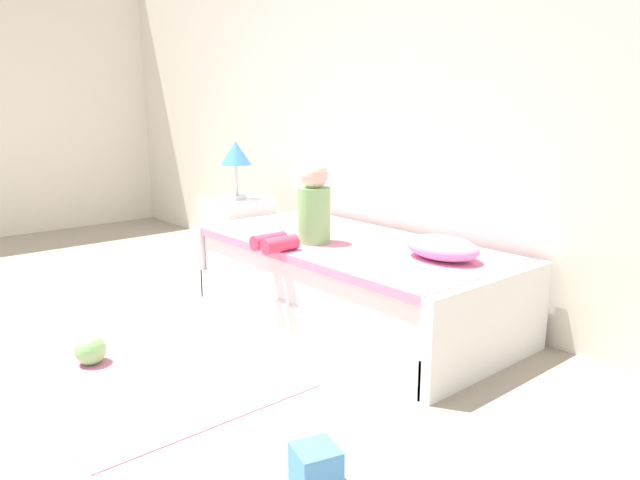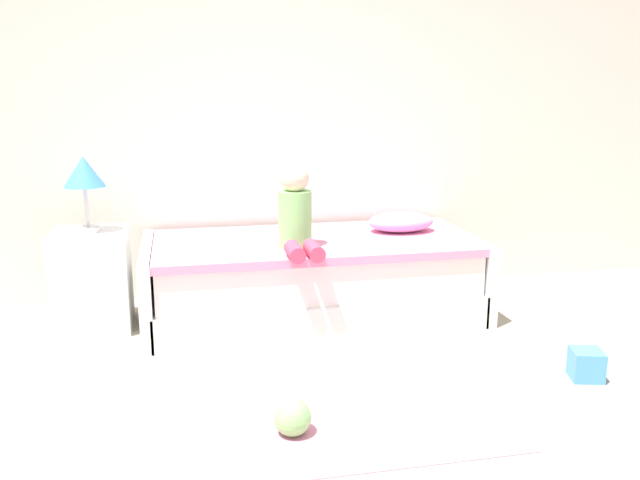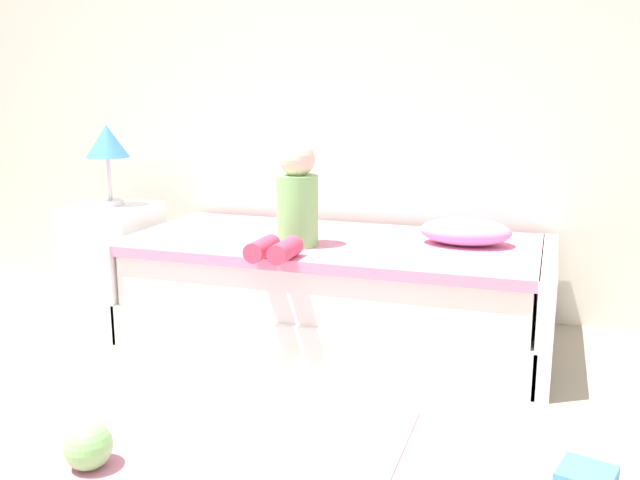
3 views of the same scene
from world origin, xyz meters
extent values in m
cube|color=silver|center=(0.00, 2.60, 1.45)|extent=(7.20, 0.10, 2.90)
cube|color=white|center=(0.48, 2.00, 0.10)|extent=(2.00, 1.00, 0.20)
cube|color=white|center=(0.48, 2.00, 0.33)|extent=(1.94, 0.94, 0.25)
cube|color=pink|center=(0.48, 2.00, 0.47)|extent=(1.98, 0.98, 0.05)
cube|color=white|center=(-0.54, 2.00, 0.25)|extent=(0.07, 1.00, 0.50)
cube|color=white|center=(1.50, 2.00, 0.25)|extent=(0.07, 1.00, 0.50)
cube|color=white|center=(-0.87, 2.04, 0.30)|extent=(0.44, 0.44, 0.60)
cylinder|color=silver|center=(-0.87, 2.04, 0.61)|extent=(0.15, 0.15, 0.03)
cylinder|color=silver|center=(-0.87, 2.04, 0.75)|extent=(0.02, 0.02, 0.24)
cone|color=#3F8CD8|center=(-0.87, 2.04, 0.96)|extent=(0.24, 0.24, 0.18)
cylinder|color=#7FC672|center=(0.34, 1.82, 0.67)|extent=(0.20, 0.20, 0.34)
sphere|color=beige|center=(0.34, 1.82, 0.92)|extent=(0.17, 0.17, 0.17)
cylinder|color=#D83F60|center=(0.28, 1.52, 0.55)|extent=(0.09, 0.22, 0.09)
cylinder|color=#D83F60|center=(0.39, 1.52, 0.55)|extent=(0.09, 0.22, 0.09)
ellipsoid|color=#EA8CC6|center=(1.10, 2.10, 0.56)|extent=(0.44, 0.30, 0.13)
sphere|color=#7FD872|center=(0.09, 0.50, 0.08)|extent=(0.16, 0.16, 0.16)
cube|color=pink|center=(0.26, 0.70, 0.00)|extent=(1.60, 1.10, 0.01)
cube|color=#4C99E5|center=(1.64, 0.74, 0.08)|extent=(0.19, 0.19, 0.15)
camera|label=1|loc=(3.08, -0.46, 1.34)|focal=33.47mm
camera|label=2|loc=(-0.33, -2.05, 1.45)|focal=37.53mm
camera|label=3|loc=(1.49, -1.22, 1.22)|focal=38.64mm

